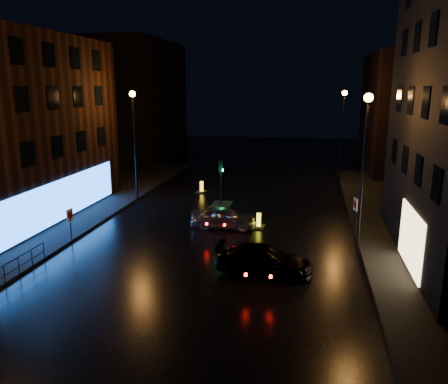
{
  "coord_description": "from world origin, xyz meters",
  "views": [
    {
      "loc": [
        5.03,
        -16.76,
        8.69
      ],
      "look_at": [
        0.38,
        7.08,
        2.8
      ],
      "focal_mm": 35.0,
      "sensor_mm": 36.0,
      "label": 1
    }
  ],
  "objects": [
    {
      "name": "silver_hatchback",
      "position": [
        -0.03,
        9.03,
        0.69
      ],
      "size": [
        4.1,
        1.82,
        1.37
      ],
      "primitive_type": "imported",
      "rotation": [
        0.0,
        0.0,
        1.62
      ],
      "color": "#AEB1B6",
      "rests_on": "ground"
    },
    {
      "name": "street_lamp_lfar",
      "position": [
        -7.8,
        14.0,
        5.56
      ],
      "size": [
        0.44,
        0.44,
        8.37
      ],
      "color": "black",
      "rests_on": "ground"
    },
    {
      "name": "street_lamp_rfar",
      "position": [
        7.8,
        22.0,
        5.56
      ],
      "size": [
        0.44,
        0.44,
        8.37
      ],
      "color": "black",
      "rests_on": "ground"
    },
    {
      "name": "road_sign_left",
      "position": [
        -7.9,
        4.5,
        1.53
      ],
      "size": [
        0.12,
        0.49,
        2.04
      ],
      "rotation": [
        0.0,
        0.0,
        -0.15
      ],
      "color": "black",
      "rests_on": "ground"
    },
    {
      "name": "building_far_right",
      "position": [
        15.0,
        32.0,
        6.0
      ],
      "size": [
        8.0,
        14.0,
        12.0
      ],
      "primitive_type": "cube",
      "color": "black",
      "rests_on": "ground"
    },
    {
      "name": "pavement_left",
      "position": [
        -14.0,
        8.0,
        0.07
      ],
      "size": [
        12.0,
        44.0,
        0.15
      ],
      "primitive_type": "cube",
      "color": "black",
      "rests_on": "ground"
    },
    {
      "name": "bollard_far",
      "position": [
        -3.66,
        17.97,
        0.2
      ],
      "size": [
        0.89,
        1.17,
        0.93
      ],
      "rotation": [
        0.0,
        0.0,
        -0.17
      ],
      "color": "black",
      "rests_on": "ground"
    },
    {
      "name": "road_sign_right",
      "position": [
        7.9,
        9.05,
        1.73
      ],
      "size": [
        0.19,
        0.55,
        2.3
      ],
      "rotation": [
        0.0,
        0.0,
        3.4
      ],
      "color": "black",
      "rests_on": "ground"
    },
    {
      "name": "street_lamp_rnear",
      "position": [
        7.8,
        6.0,
        5.56
      ],
      "size": [
        0.44,
        0.44,
        8.37
      ],
      "color": "black",
      "rests_on": "ground"
    },
    {
      "name": "traffic_signal",
      "position": [
        -1.2,
        14.0,
        0.5
      ],
      "size": [
        1.4,
        2.4,
        3.45
      ],
      "color": "black",
      "rests_on": "ground"
    },
    {
      "name": "guard_railing",
      "position": [
        -8.0,
        -1.0,
        0.74
      ],
      "size": [
        0.05,
        6.04,
        1.0
      ],
      "color": "black",
      "rests_on": "ground"
    },
    {
      "name": "bollard_near",
      "position": [
        2.15,
        9.46,
        0.21
      ],
      "size": [
        0.81,
        1.13,
        0.94
      ],
      "rotation": [
        0.0,
        0.0,
        -0.09
      ],
      "color": "black",
      "rests_on": "ground"
    },
    {
      "name": "dark_sedan",
      "position": [
        3.19,
        2.63,
        0.67
      ],
      "size": [
        4.63,
        1.95,
        1.34
      ],
      "primitive_type": "imported",
      "rotation": [
        0.0,
        0.0,
        1.55
      ],
      "color": "black",
      "rests_on": "ground"
    },
    {
      "name": "ground",
      "position": [
        0.0,
        0.0,
        0.0
      ],
      "size": [
        120.0,
        120.0,
        0.0
      ],
      "primitive_type": "plane",
      "color": "black",
      "rests_on": "ground"
    },
    {
      "name": "building_far_left",
      "position": [
        -16.0,
        35.0,
        7.0
      ],
      "size": [
        8.0,
        16.0,
        14.0
      ],
      "primitive_type": "cube",
      "color": "black",
      "rests_on": "ground"
    }
  ]
}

